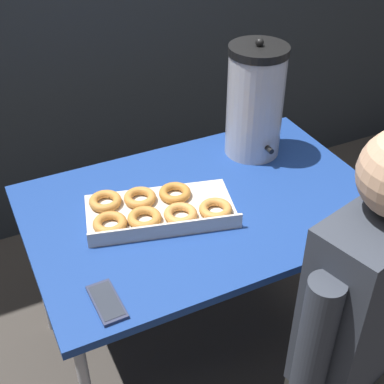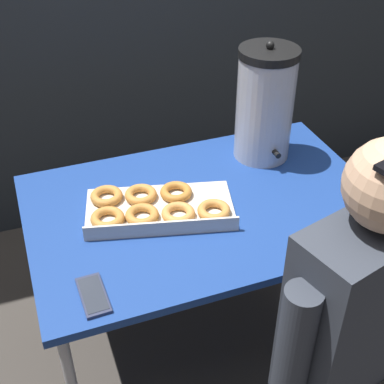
% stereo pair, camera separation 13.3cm
% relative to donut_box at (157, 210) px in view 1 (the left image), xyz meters
% --- Properties ---
extents(ground_plane, '(12.00, 12.00, 0.00)m').
position_rel_donut_box_xyz_m(ground_plane, '(0.16, -0.01, -0.73)').
color(ground_plane, '#3D3833').
extents(folding_table, '(1.15, 0.76, 0.71)m').
position_rel_donut_box_xyz_m(folding_table, '(0.16, -0.01, -0.07)').
color(folding_table, navy).
rests_on(folding_table, ground).
extents(donut_box, '(0.52, 0.35, 0.05)m').
position_rel_donut_box_xyz_m(donut_box, '(0.00, 0.00, 0.00)').
color(donut_box, beige).
rests_on(donut_box, folding_table).
extents(coffee_urn, '(0.21, 0.24, 0.44)m').
position_rel_donut_box_xyz_m(coffee_urn, '(0.47, 0.20, 0.19)').
color(coffee_urn, '#B7B7BC').
rests_on(coffee_urn, folding_table).
extents(cell_phone, '(0.07, 0.15, 0.01)m').
position_rel_donut_box_xyz_m(cell_phone, '(-0.26, -0.29, -0.01)').
color(cell_phone, '#2D334C').
rests_on(cell_phone, folding_table).
extents(person_seated, '(0.52, 0.29, 1.22)m').
position_rel_donut_box_xyz_m(person_seated, '(0.36, -0.58, -0.14)').
color(person_seated, '#33332D').
rests_on(person_seated, ground).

